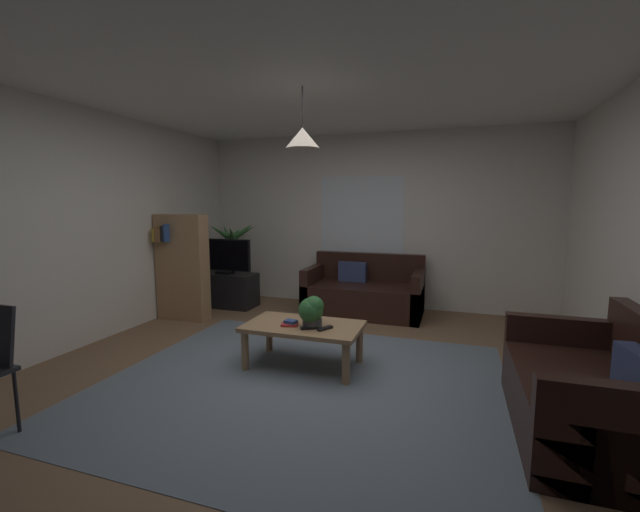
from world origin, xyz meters
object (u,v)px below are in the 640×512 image
object	(u,v)px
coffee_table	(304,331)
remote_on_table_0	(325,328)
book_on_table_0	(290,324)
pendant_lamp	(303,138)
bookshelf_corner	(182,266)
couch_under_window	(364,294)
potted_plant_on_table	(312,310)
tv_stand	(226,290)
tv	(225,256)
remote_on_table_1	(309,328)
potted_palm_corner	(233,261)
couch_right_side	(592,398)
book_on_table_1	(291,322)

from	to	relation	value
coffee_table	remote_on_table_0	size ratio (longest dim) A/B	6.81
book_on_table_0	remote_on_table_0	size ratio (longest dim) A/B	0.96
remote_on_table_0	pendant_lamp	bearing A→B (deg)	9.37
bookshelf_corner	remote_on_table_0	bearing A→B (deg)	-24.56
couch_under_window	potted_plant_on_table	distance (m)	2.10
tv_stand	pendant_lamp	size ratio (longest dim) A/B	1.68
bookshelf_corner	pendant_lamp	size ratio (longest dim) A/B	2.61
potted_plant_on_table	pendant_lamp	bearing A→B (deg)	150.54
potted_plant_on_table	tv	bearing A→B (deg)	138.33
coffee_table	bookshelf_corner	distance (m)	2.34
remote_on_table_0	tv	xyz separation A→B (m)	(-2.15, 1.82, 0.35)
remote_on_table_1	tv_stand	world-z (taller)	tv_stand
coffee_table	potted_palm_corner	size ratio (longest dim) A/B	0.85
couch_right_side	couch_under_window	bearing A→B (deg)	-140.74
tv_stand	potted_palm_corner	xyz separation A→B (m)	(-0.13, 0.42, 0.38)
bookshelf_corner	remote_on_table_1	bearing A→B (deg)	-26.68
book_on_table_0	tv	xyz separation A→B (m)	(-1.80, 1.82, 0.35)
book_on_table_0	potted_palm_corner	size ratio (longest dim) A/B	0.12
coffee_table	remote_on_table_1	distance (m)	0.18
tv_stand	potted_palm_corner	world-z (taller)	potted_palm_corner
remote_on_table_1	potted_plant_on_table	xyz separation A→B (m)	(0.00, 0.06, 0.15)
pendant_lamp	book_on_table_0	bearing A→B (deg)	-142.98
remote_on_table_0	potted_palm_corner	xyz separation A→B (m)	(-2.28, 2.27, 0.21)
book_on_table_1	potted_plant_on_table	world-z (taller)	potted_plant_on_table
coffee_table	remote_on_table_0	xyz separation A→B (m)	(0.24, -0.09, 0.07)
couch_under_window	couch_right_side	world-z (taller)	same
couch_under_window	tv_stand	world-z (taller)	couch_under_window
couch_right_side	potted_palm_corner	bearing A→B (deg)	-122.37
book_on_table_0	tv	world-z (taller)	tv
couch_under_window	potted_palm_corner	size ratio (longest dim) A/B	1.25
coffee_table	tv_stand	xyz separation A→B (m)	(-1.91, 1.76, -0.10)
potted_palm_corner	bookshelf_corner	distance (m)	1.20
remote_on_table_1	bookshelf_corner	xyz separation A→B (m)	(-2.20, 1.10, 0.29)
couch_right_side	remote_on_table_1	size ratio (longest dim) A/B	8.77
tv	potted_plant_on_table	bearing A→B (deg)	-41.67
couch_under_window	potted_plant_on_table	xyz separation A→B (m)	(-0.04, -2.08, 0.29)
couch_under_window	remote_on_table_0	xyz separation A→B (m)	(0.10, -2.10, 0.15)
couch_right_side	tv_stand	size ratio (longest dim) A/B	1.56
couch_right_side	potted_palm_corner	xyz separation A→B (m)	(-4.26, 2.70, 0.36)
couch_under_window	book_on_table_0	bearing A→B (deg)	-96.85
remote_on_table_0	tv	world-z (taller)	tv
book_on_table_1	potted_palm_corner	world-z (taller)	potted_palm_corner
couch_under_window	coffee_table	bearing A→B (deg)	-94.09
potted_plant_on_table	bookshelf_corner	distance (m)	2.44
couch_right_side	pendant_lamp	world-z (taller)	pendant_lamp
remote_on_table_0	potted_plant_on_table	distance (m)	0.20
coffee_table	tv	world-z (taller)	tv
couch_right_side	potted_plant_on_table	distance (m)	2.18
book_on_table_1	remote_on_table_1	size ratio (longest dim) A/B	0.69
remote_on_table_0	potted_plant_on_table	bearing A→B (deg)	17.65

